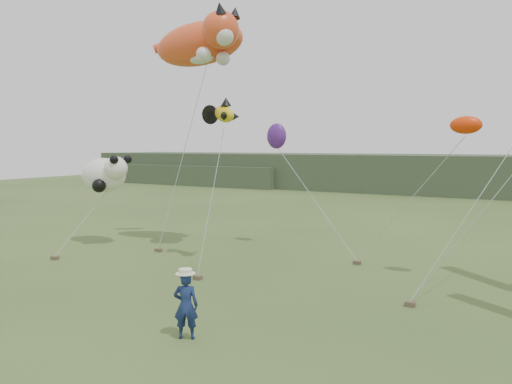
# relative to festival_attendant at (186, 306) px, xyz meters

# --- Properties ---
(ground) EXTENTS (120.00, 120.00, 0.00)m
(ground) POSITION_rel_festival_attendant_xyz_m (-1.00, 1.30, -0.87)
(ground) COLOR #385123
(ground) RESTS_ON ground
(headland) EXTENTS (90.00, 13.00, 4.00)m
(headland) POSITION_rel_festival_attendant_xyz_m (-4.11, 45.99, 1.05)
(headland) COLOR #2D3D28
(headland) RESTS_ON ground
(festival_attendant) EXTENTS (0.76, 0.66, 1.74)m
(festival_attendant) POSITION_rel_festival_attendant_xyz_m (0.00, 0.00, 0.00)
(festival_attendant) COLOR navy
(festival_attendant) RESTS_ON ground
(sandbag_anchors) EXTENTS (15.29, 5.93, 0.15)m
(sandbag_anchors) POSITION_rel_festival_attendant_xyz_m (-3.13, 6.49, -0.79)
(sandbag_anchors) COLOR brown
(sandbag_anchors) RESTS_ON ground
(cat_kite) EXTENTS (5.97, 3.30, 2.67)m
(cat_kite) POSITION_rel_festival_attendant_xyz_m (-6.34, 9.76, 9.01)
(cat_kite) COLOR #DC471F
(cat_kite) RESTS_ON ground
(fish_kite) EXTENTS (2.28, 1.47, 1.15)m
(fish_kite) POSITION_rel_festival_attendant_xyz_m (-4.03, 7.49, 5.43)
(fish_kite) COLOR gold
(fish_kite) RESTS_ON ground
(panda_kite) EXTENTS (3.03, 1.96, 1.88)m
(panda_kite) POSITION_rel_festival_attendant_xyz_m (-11.22, 8.03, 2.67)
(panda_kite) COLOR white
(panda_kite) RESTS_ON ground
(misc_kites) EXTENTS (9.99, 3.19, 1.24)m
(misc_kites) POSITION_rel_festival_attendant_xyz_m (-0.46, 11.02, 4.66)
(misc_kites) COLOR red
(misc_kites) RESTS_ON ground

